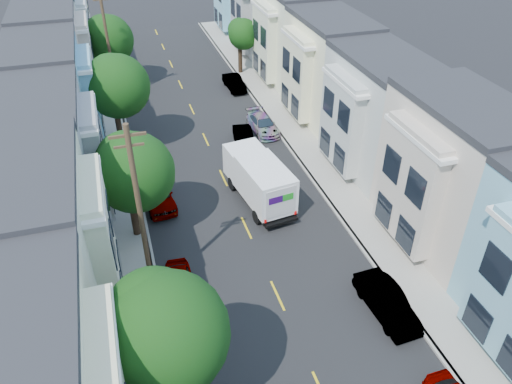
{
  "coord_description": "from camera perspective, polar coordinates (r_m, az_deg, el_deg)",
  "views": [
    {
      "loc": [
        -6.54,
        -17.51,
        19.67
      ],
      "look_at": [
        0.81,
        6.59,
        2.2
      ],
      "focal_mm": 35.0,
      "sensor_mm": 36.0,
      "label": 1
    }
  ],
  "objects": [
    {
      "name": "parked_left_d",
      "position": [
        33.6,
        -11.2,
        -0.24
      ],
      "size": [
        2.27,
        4.91,
        1.54
      ],
      "primitive_type": "imported",
      "rotation": [
        0.0,
        0.0,
        0.09
      ],
      "color": "black",
      "rests_on": "ground"
    },
    {
      "name": "townhouse_row_left",
      "position": [
        38.27,
        -21.29,
        1.18
      ],
      "size": [
        5.0,
        70.0,
        8.5
      ],
      "primitive_type": "cube",
      "color": "beige",
      "rests_on": "ground"
    },
    {
      "name": "centerline",
      "position": [
        38.56,
        -4.82,
        3.93
      ],
      "size": [
        0.12,
        70.0,
        0.01
      ],
      "primitive_type": "cube",
      "color": "gold",
      "rests_on": "ground"
    },
    {
      "name": "townhouse_row_right",
      "position": [
        41.91,
        10.27,
        6.16
      ],
      "size": [
        5.0,
        70.0,
        8.5
      ],
      "primitive_type": "cube",
      "color": "beige",
      "rests_on": "ground"
    },
    {
      "name": "utility_pole_far",
      "position": [
        47.77,
        -16.49,
        15.68
      ],
      "size": [
        1.6,
        0.26,
        10.0
      ],
      "color": "#42301E",
      "rests_on": "ground"
    },
    {
      "name": "tree_d",
      "position": [
        38.34,
        -15.68,
        11.5
      ],
      "size": [
        4.7,
        4.7,
        7.71
      ],
      "color": "black",
      "rests_on": "ground"
    },
    {
      "name": "tree_e",
      "position": [
        50.99,
        -16.62,
        16.28
      ],
      "size": [
        4.7,
        4.7,
        7.06
      ],
      "color": "black",
      "rests_on": "ground"
    },
    {
      "name": "parked_left_c",
      "position": [
        27.13,
        -8.72,
        -10.41
      ],
      "size": [
        1.7,
        3.86,
        1.22
      ],
      "primitive_type": "imported",
      "rotation": [
        0.0,
        0.0,
        -0.07
      ],
      "color": "gray",
      "rests_on": "ground"
    },
    {
      "name": "parked_right_c",
      "position": [
        41.92,
        0.78,
        7.74
      ],
      "size": [
        2.02,
        4.38,
        1.29
      ],
      "primitive_type": "imported",
      "rotation": [
        0.0,
        0.0,
        0.05
      ],
      "color": "black",
      "rests_on": "ground"
    },
    {
      "name": "lead_sedan",
      "position": [
        39.71,
        -1.4,
        6.12
      ],
      "size": [
        1.9,
        4.07,
        1.31
      ],
      "primitive_type": "imported",
      "rotation": [
        0.0,
        0.0,
        -0.14
      ],
      "color": "black",
      "rests_on": "ground"
    },
    {
      "name": "utility_pole_near",
      "position": [
        24.32,
        -13.0,
        -2.97
      ],
      "size": [
        1.6,
        0.26,
        10.0
      ],
      "color": "#42301E",
      "rests_on": "ground"
    },
    {
      "name": "fedex_truck",
      "position": [
        32.72,
        0.33,
        1.53
      ],
      "size": [
        2.51,
        6.53,
        3.13
      ],
      "rotation": [
        0.0,
        0.0,
        0.13
      ],
      "color": "white",
      "rests_on": "ground"
    },
    {
      "name": "ground",
      "position": [
        27.13,
        2.47,
        -11.77
      ],
      "size": [
        160.0,
        160.0,
        0.0
      ],
      "primitive_type": "plane",
      "color": "black",
      "rests_on": "ground"
    },
    {
      "name": "tree_far_r",
      "position": [
        52.87,
        -1.55,
        17.53
      ],
      "size": [
        3.1,
        3.1,
        5.64
      ],
      "color": "black",
      "rests_on": "ground"
    },
    {
      "name": "tree_c",
      "position": [
        29.1,
        -13.96,
        2.13
      ],
      "size": [
        4.68,
        4.68,
        6.83
      ],
      "color": "black",
      "rests_on": "ground"
    },
    {
      "name": "tree_b",
      "position": [
        18.88,
        -10.58,
        -15.76
      ],
      "size": [
        4.7,
        4.7,
        7.65
      ],
      "color": "black",
      "rests_on": "ground"
    },
    {
      "name": "sidewalk_left",
      "position": [
        37.97,
        -15.69,
        2.23
      ],
      "size": [
        2.6,
        70.0,
        0.15
      ],
      "primitive_type": "cube",
      "color": "gray",
      "rests_on": "ground"
    },
    {
      "name": "parked_right_d",
      "position": [
        49.99,
        -2.5,
        12.34
      ],
      "size": [
        1.58,
        3.98,
        1.31
      ],
      "primitive_type": "imported",
      "rotation": [
        0.0,
        0.0,
        0.05
      ],
      "color": "black",
      "rests_on": "ground"
    },
    {
      "name": "sidewalk_right",
      "position": [
        40.42,
        5.42,
        5.57
      ],
      "size": [
        2.6,
        70.0,
        0.15
      ],
      "primitive_type": "cube",
      "color": "gray",
      "rests_on": "ground"
    },
    {
      "name": "curb_left",
      "position": [
        37.96,
        -13.76,
        2.56
      ],
      "size": [
        0.3,
        70.0,
        0.15
      ],
      "primitive_type": "cube",
      "color": "gray",
      "rests_on": "ground"
    },
    {
      "name": "road_slab",
      "position": [
        38.55,
        -4.82,
        3.94
      ],
      "size": [
        12.0,
        70.0,
        0.02
      ],
      "primitive_type": "cube",
      "color": "black",
      "rests_on": "ground"
    },
    {
      "name": "curb_right",
      "position": [
        39.99,
        3.68,
        5.32
      ],
      "size": [
        0.3,
        70.0,
        0.15
      ],
      "primitive_type": "cube",
      "color": "gray",
      "rests_on": "ground"
    },
    {
      "name": "parked_right_b",
      "position": [
        26.64,
        14.71,
        -12.1
      ],
      "size": [
        1.77,
        4.4,
        1.44
      ],
      "primitive_type": "imported",
      "rotation": [
        0.0,
        0.0,
        0.06
      ],
      "color": "white",
      "rests_on": "ground"
    }
  ]
}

